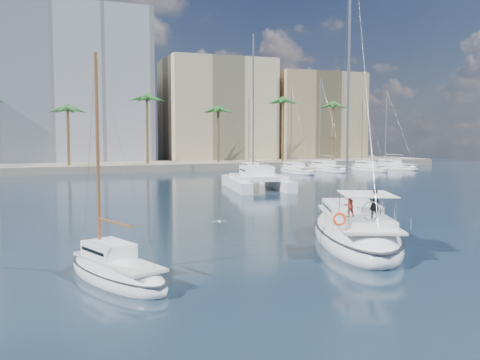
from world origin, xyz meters
name	(u,v)px	position (x,y,z in m)	size (l,w,h in m)	color
ground	(243,239)	(0.00, 0.00, 0.00)	(160.00, 160.00, 0.00)	black
quay	(107,167)	(0.00, 61.00, 0.60)	(120.00, 14.00, 1.20)	gray
building_modern	(26,88)	(-12.00, 73.00, 14.00)	(42.00, 16.00, 28.00)	silver
building_beige	(217,113)	(22.00, 70.00, 10.00)	(20.00, 14.00, 20.00)	beige
building_tan_right	(314,119)	(42.00, 68.00, 9.00)	(18.00, 12.00, 18.00)	tan
palm_centre	(109,106)	(0.00, 57.00, 10.28)	(3.60, 3.60, 12.30)	brown
palm_right	(304,110)	(34.00, 57.00, 10.28)	(3.60, 3.60, 12.30)	brown
main_sloop	(355,232)	(5.46, -3.01, 0.57)	(8.82, 13.67, 19.40)	white
small_sloop	(116,271)	(-7.99, -6.11, 0.39)	(4.42, 7.24, 9.94)	white
catamaran	(257,178)	(11.75, 25.79, 1.14)	(7.68, 12.45, 17.02)	white
seagull	(219,222)	(-1.12, 0.92, 0.95)	(0.93, 0.40, 0.17)	silver
moored_yacht_a	(253,173)	(20.00, 47.00, 0.00)	(2.72, 9.35, 11.90)	white
moored_yacht_b	(297,173)	(26.50, 45.00, 0.00)	(3.14, 10.78, 13.72)	white
moored_yacht_c	(327,171)	(33.00, 47.00, 0.00)	(3.55, 12.21, 15.54)	white
moored_yacht_d	(369,171)	(39.50, 45.00, 0.00)	(2.72, 9.35, 11.90)	white
moored_yacht_e	(394,169)	(46.00, 47.00, 0.00)	(3.14, 10.78, 13.72)	white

